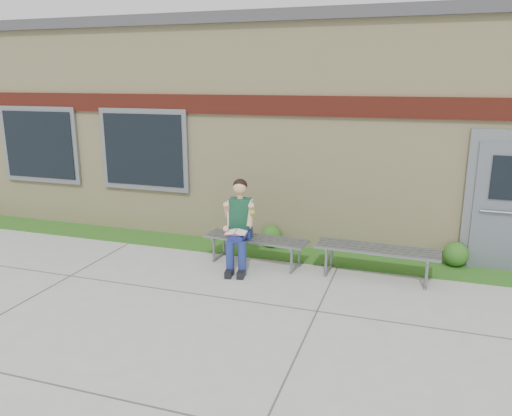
% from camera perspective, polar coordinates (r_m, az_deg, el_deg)
% --- Properties ---
extents(ground, '(80.00, 80.00, 0.00)m').
position_cam_1_polar(ground, '(6.76, -2.42, -12.34)').
color(ground, '#9E9E99').
rests_on(ground, ground).
extents(grass_strip, '(16.00, 0.80, 0.02)m').
position_cam_1_polar(grass_strip, '(9.04, 3.41, -5.16)').
color(grass_strip, '#144E16').
rests_on(grass_strip, ground).
extents(school_building, '(16.20, 6.22, 4.20)m').
position_cam_1_polar(school_building, '(11.85, 7.84, 9.82)').
color(school_building, beige).
rests_on(school_building, ground).
extents(bench_left, '(1.79, 0.63, 0.46)m').
position_cam_1_polar(bench_left, '(8.45, -0.01, -4.09)').
color(bench_left, slate).
rests_on(bench_left, ground).
extents(bench_right, '(1.92, 0.59, 0.49)m').
position_cam_1_polar(bench_right, '(8.08, 13.64, -5.20)').
color(bench_right, slate).
rests_on(bench_right, ground).
extents(girl, '(0.58, 0.94, 1.46)m').
position_cam_1_polar(girl, '(8.21, -1.96, -1.78)').
color(girl, navy).
rests_on(girl, ground).
extents(shrub_mid, '(0.40, 0.40, 0.40)m').
position_cam_1_polar(shrub_mid, '(9.28, 1.75, -3.23)').
color(shrub_mid, '#144E16').
rests_on(shrub_mid, grass_strip).
extents(shrub_east, '(0.41, 0.41, 0.41)m').
position_cam_1_polar(shrub_east, '(8.97, 21.88, -4.92)').
color(shrub_east, '#144E16').
rests_on(shrub_east, grass_strip).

